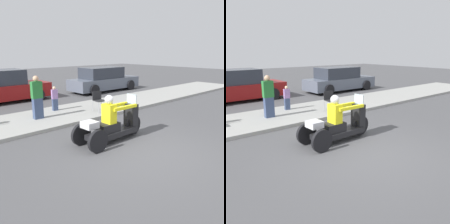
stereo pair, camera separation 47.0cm
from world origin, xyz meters
TOP-DOWN VIEW (x-y plane):
  - ground_plane at (0.00, 0.00)m, footprint 60.00×60.00m
  - sidewalk_strip at (0.00, 4.60)m, footprint 28.00×2.80m
  - motorcycle_trike at (-0.03, 1.15)m, footprint 2.38×0.84m
  - spectator_end_of_line at (0.50, 5.24)m, footprint 0.26×0.18m
  - spectator_with_child at (-0.63, 4.55)m, footprint 0.40×0.26m
  - folding_chair_curbside at (1.81, 3.94)m, footprint 0.51×0.51m
  - parked_car_lot_left at (-0.36, 9.09)m, footprint 4.75×1.98m
  - parked_car_lot_far at (5.89, 8.24)m, footprint 4.79×1.93m

SIDE VIEW (x-z plane):
  - ground_plane at x=0.00m, z-range 0.00..0.00m
  - sidewalk_strip at x=0.00m, z-range 0.00..0.12m
  - motorcycle_trike at x=-0.03m, z-range -0.21..1.19m
  - spectator_end_of_line at x=0.50m, z-range 0.10..1.13m
  - folding_chair_curbside at x=1.81m, z-range 0.21..1.03m
  - parked_car_lot_far at x=5.89m, z-range -0.05..1.49m
  - parked_car_lot_left at x=-0.36m, z-range -0.05..1.59m
  - spectator_with_child at x=-0.63m, z-range 0.09..1.69m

